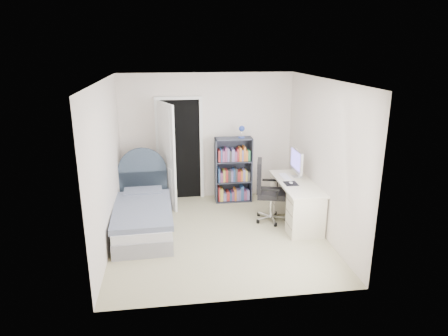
{
  "coord_description": "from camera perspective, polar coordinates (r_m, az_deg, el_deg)",
  "views": [
    {
      "loc": [
        -0.74,
        -5.93,
        2.97
      ],
      "look_at": [
        0.11,
        0.14,
        1.1
      ],
      "focal_mm": 32.0,
      "sensor_mm": 36.0,
      "label": 1
    }
  ],
  "objects": [
    {
      "name": "nightstand",
      "position": [
        8.02,
        -11.58,
        -2.51
      ],
      "size": [
        0.35,
        0.35,
        0.53
      ],
      "color": "tan",
      "rests_on": "ground"
    },
    {
      "name": "bookcase",
      "position": [
        7.87,
        1.35,
        -0.58
      ],
      "size": [
        0.72,
        0.31,
        1.53
      ],
      "color": "#353A49",
      "rests_on": "ground"
    },
    {
      "name": "room_shell",
      "position": [
        6.22,
        -0.8,
        0.9
      ],
      "size": [
        3.5,
        3.7,
        2.6
      ],
      "color": "tan",
      "rests_on": "ground"
    },
    {
      "name": "bed",
      "position": [
        6.89,
        -11.47,
        -6.45
      ],
      "size": [
        0.99,
        1.98,
        1.2
      ],
      "color": "gray",
      "rests_on": "ground"
    },
    {
      "name": "floor_lamp",
      "position": [
        7.87,
        -7.49,
        -1.09
      ],
      "size": [
        0.19,
        0.19,
        1.35
      ],
      "color": "silver",
      "rests_on": "ground"
    },
    {
      "name": "door",
      "position": [
        7.71,
        -7.53,
        2.27
      ],
      "size": [
        0.92,
        0.79,
        2.06
      ],
      "color": "black",
      "rests_on": "ground"
    },
    {
      "name": "desk",
      "position": [
        7.11,
        10.2,
        -4.51
      ],
      "size": [
        0.6,
        1.5,
        1.23
      ],
      "color": "beige",
      "rests_on": "ground"
    },
    {
      "name": "office_chair",
      "position": [
        7.02,
        6.09,
        -2.84
      ],
      "size": [
        0.6,
        0.62,
        1.1
      ],
      "color": "silver",
      "rests_on": "ground"
    }
  ]
}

